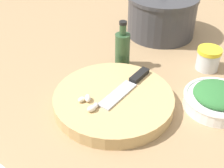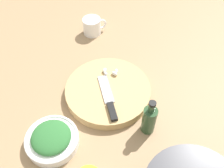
% 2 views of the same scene
% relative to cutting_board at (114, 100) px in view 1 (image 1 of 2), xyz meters
% --- Properties ---
extents(ground_plane, '(5.00, 5.00, 0.00)m').
position_rel_cutting_board_xyz_m(ground_plane, '(0.01, 0.04, -0.02)').
color(ground_plane, '#997A56').
extents(cutting_board, '(0.31, 0.31, 0.03)m').
position_rel_cutting_board_xyz_m(cutting_board, '(0.00, 0.00, 0.00)').
color(cutting_board, tan).
rests_on(cutting_board, ground_plane).
extents(chef_knife, '(0.19, 0.11, 0.01)m').
position_rel_cutting_board_xyz_m(chef_knife, '(0.05, 0.02, 0.02)').
color(chef_knife, black).
rests_on(chef_knife, cutting_board).
extents(garlic_cloves, '(0.04, 0.06, 0.02)m').
position_rel_cutting_board_xyz_m(garlic_cloves, '(-0.07, -0.01, 0.02)').
color(garlic_cloves, silver).
rests_on(garlic_cloves, cutting_board).
extents(herb_bowl, '(0.17, 0.17, 0.06)m').
position_rel_cutting_board_xyz_m(herb_bowl, '(0.23, -0.12, 0.01)').
color(herb_bowl, white).
rests_on(herb_bowl, ground_plane).
extents(spice_jar, '(0.07, 0.07, 0.07)m').
position_rel_cutting_board_xyz_m(spice_jar, '(0.33, 0.03, 0.02)').
color(spice_jar, silver).
rests_on(spice_jar, ground_plane).
extents(oil_bottle, '(0.04, 0.04, 0.15)m').
position_rel_cutting_board_xyz_m(oil_bottle, '(0.11, 0.16, 0.04)').
color(oil_bottle, '#2D4C2D').
rests_on(oil_bottle, ground_plane).
extents(stock_pot, '(0.24, 0.24, 0.17)m').
position_rel_cutting_board_xyz_m(stock_pot, '(0.34, 0.29, 0.06)').
color(stock_pot, '#38383D').
rests_on(stock_pot, ground_plane).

